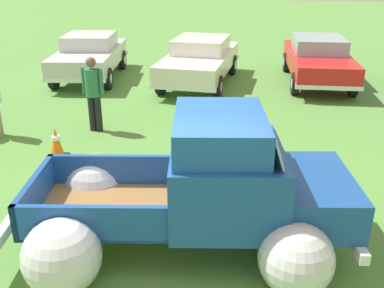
% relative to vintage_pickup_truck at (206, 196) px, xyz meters
% --- Properties ---
extents(ground_plane, '(80.00, 80.00, 0.00)m').
position_rel_vintage_pickup_truck_xyz_m(ground_plane, '(-0.38, -0.05, -0.76)').
color(ground_plane, '#548C3D').
extents(vintage_pickup_truck, '(4.82, 3.22, 1.96)m').
position_rel_vintage_pickup_truck_xyz_m(vintage_pickup_truck, '(0.00, 0.00, 0.00)').
color(vintage_pickup_truck, black).
rests_on(vintage_pickup_truck, ground).
extents(show_car_0, '(2.36, 4.44, 1.43)m').
position_rel_vintage_pickup_truck_xyz_m(show_car_0, '(-4.89, 8.80, 0.02)').
color(show_car_0, black).
rests_on(show_car_0, ground).
extents(show_car_1, '(2.27, 4.76, 1.43)m').
position_rel_vintage_pickup_truck_xyz_m(show_car_1, '(-1.18, 8.62, 0.03)').
color(show_car_1, black).
rests_on(show_car_1, ground).
extents(show_car_2, '(1.97, 4.68, 1.43)m').
position_rel_vintage_pickup_truck_xyz_m(show_car_2, '(2.54, 9.28, 0.03)').
color(show_car_2, black).
rests_on(show_car_2, ground).
extents(spectator_2, '(0.54, 0.38, 1.73)m').
position_rel_vintage_pickup_truck_xyz_m(spectator_2, '(-3.04, 4.04, 0.23)').
color(spectator_2, black).
rests_on(spectator_2, ground).
extents(lane_cone_0, '(0.36, 0.36, 0.63)m').
position_rel_vintage_pickup_truck_xyz_m(lane_cone_0, '(-3.31, 2.48, -0.45)').
color(lane_cone_0, black).
rests_on(lane_cone_0, ground).
extents(lane_cone_1, '(0.36, 0.36, 0.63)m').
position_rel_vintage_pickup_truck_xyz_m(lane_cone_1, '(0.75, 2.86, -0.45)').
color(lane_cone_1, black).
rests_on(lane_cone_1, ground).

